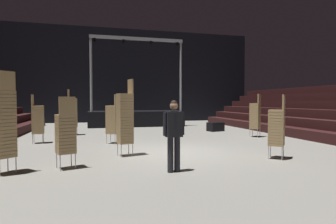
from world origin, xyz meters
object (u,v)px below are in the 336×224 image
chair_stack_mid_left (38,119)px  chair_stack_mid_right (66,133)px  chair_stack_rear_right (113,119)px  equipment_road_case (215,127)px  man_with_tie (174,131)px  chair_stack_front_left (3,123)px  chair_stack_mid_centre (73,112)px  chair_stack_rear_left (277,127)px  chair_stack_rear_centre (125,118)px  stage_riser (136,117)px  chair_stack_front_right (255,115)px

chair_stack_mid_left → chair_stack_mid_right: 5.21m
chair_stack_rear_right → equipment_road_case: (6.14, 3.37, -0.77)m
man_with_tie → chair_stack_front_left: bearing=-19.3°
chair_stack_mid_centre → chair_stack_rear_right: size_ratio=1.17×
chair_stack_rear_left → chair_stack_rear_centre: size_ratio=0.79×
chair_stack_rear_centre → chair_stack_mid_right: bearing=115.3°
chair_stack_front_left → chair_stack_mid_centre: 7.84m
equipment_road_case → chair_stack_mid_left: bearing=-164.2°
chair_stack_rear_left → chair_stack_rear_centre: (-4.47, 1.59, 0.25)m
chair_stack_rear_left → chair_stack_rear_right: (-4.73, 4.40, 0.04)m
stage_riser → chair_stack_mid_right: (-3.44, -12.31, 0.28)m
man_with_tie → chair_stack_mid_left: 7.35m
equipment_road_case → chair_stack_mid_centre: bearing=179.6°
chair_stack_mid_left → chair_stack_rear_right: 3.15m
stage_riser → equipment_road_case: bearing=-49.3°
chair_stack_front_right → chair_stack_rear_right: size_ratio=1.04×
chair_stack_front_right → chair_stack_rear_right: bearing=142.7°
man_with_tie → chair_stack_front_left: size_ratio=0.72×
chair_stack_rear_right → chair_stack_rear_centre: size_ratio=0.83×
chair_stack_mid_right → chair_stack_rear_left: chair_stack_rear_left is taller
chair_stack_rear_left → chair_stack_rear_centre: 4.75m
man_with_tie → chair_stack_mid_centre: (-3.14, 8.62, 0.18)m
stage_riser → chair_stack_rear_left: (2.69, -12.54, 0.33)m
man_with_tie → chair_stack_rear_left: bearing=-174.8°
man_with_tie → chair_stack_rear_left: size_ratio=0.91×
chair_stack_mid_right → equipment_road_case: chair_stack_mid_right is taller
chair_stack_front_right → equipment_road_case: size_ratio=2.37×
chair_stack_front_left → chair_stack_rear_left: bearing=-43.6°
chair_stack_rear_left → chair_stack_rear_right: 6.46m
chair_stack_mid_right → chair_stack_rear_centre: size_ratio=0.76×
stage_riser → chair_stack_front_right: size_ratio=3.12×
chair_stack_front_right → chair_stack_mid_left: size_ratio=1.04×
chair_stack_mid_centre → equipment_road_case: size_ratio=2.66×
chair_stack_front_right → chair_stack_rear_centre: chair_stack_rear_centre is taller
equipment_road_case → chair_stack_rear_left: bearing=-100.3°
man_with_tie → chair_stack_rear_right: size_ratio=0.87×
stage_riser → chair_stack_rear_left: bearing=-77.9°
chair_stack_mid_left → chair_stack_rear_left: bearing=52.1°
chair_stack_rear_right → chair_stack_rear_centre: 2.83m
chair_stack_rear_centre → chair_stack_rear_right: bearing=-8.7°
chair_stack_front_left → chair_stack_mid_right: chair_stack_front_left is taller
stage_riser → chair_stack_rear_left: 12.83m
stage_riser → chair_stack_front_left: size_ratio=2.69×
man_with_tie → chair_stack_front_left: chair_stack_front_left is taller
chair_stack_rear_right → equipment_road_case: chair_stack_rear_right is taller
chair_stack_front_left → chair_stack_mid_right: bearing=-35.5°
man_with_tie → chair_stack_front_right: 8.02m
chair_stack_mid_centre → chair_stack_rear_left: bearing=41.1°
chair_stack_front_left → chair_stack_rear_centre: bearing=-16.5°
chair_stack_front_left → chair_stack_rear_right: size_ratio=1.21×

